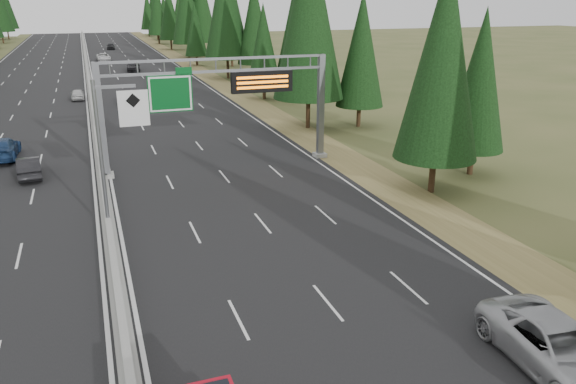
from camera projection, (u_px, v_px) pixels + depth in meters
name	position (u px, v px, depth m)	size (l,w,h in m)	color
road	(89.00, 86.00, 78.59)	(32.00, 260.00, 0.08)	black
shoulder_right	(214.00, 80.00, 84.23)	(3.60, 260.00, 0.06)	olive
median_barrier	(89.00, 83.00, 78.47)	(0.70, 260.00, 0.85)	gray
sign_gantry	(226.00, 95.00, 39.54)	(16.75, 0.98, 7.80)	slate
hov_sign_pole	(112.00, 146.00, 28.26)	(2.80, 0.50, 8.00)	slate
tree_row_right	(258.00, 17.00, 73.86)	(12.13, 240.37, 18.91)	black
silver_minivan	(558.00, 347.00, 18.48)	(2.78, 6.03, 1.67)	#ABACB0
car_ahead_green	(128.00, 98.00, 64.40)	(1.85, 4.59, 1.56)	#14593A
car_ahead_dkred	(161.00, 86.00, 73.50)	(1.48, 4.24, 1.40)	#540C1A
car_ahead_dkgrey	(133.00, 66.00, 94.03)	(2.13, 5.23, 1.52)	black
car_ahead_white	(104.00, 57.00, 108.94)	(2.40, 5.20, 1.45)	silver
car_ahead_far	(111.00, 46.00, 133.04)	(1.76, 4.37, 1.49)	black
car_onc_near	(29.00, 167.00, 38.54)	(1.49, 4.28, 1.41)	black
car_onc_blue	(1.00, 148.00, 42.87)	(2.27, 5.58, 1.62)	navy
car_onc_white	(78.00, 94.00, 67.76)	(1.52, 3.78, 1.29)	beige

